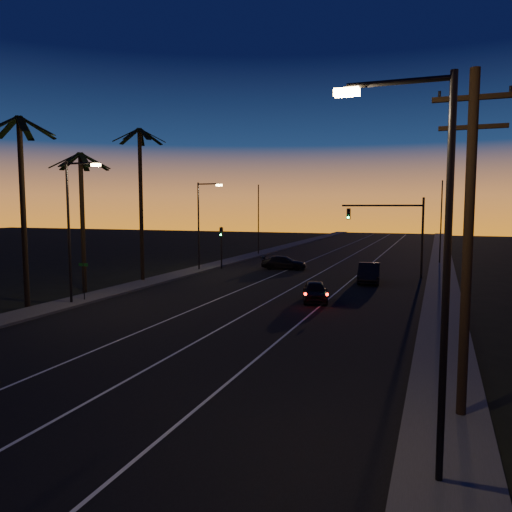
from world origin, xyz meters
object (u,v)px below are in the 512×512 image
at_px(signal_mast, 395,223).
at_px(cross_car, 284,263).
at_px(lead_car, 315,291).
at_px(right_car, 369,273).
at_px(utility_pole, 468,238).

xyz_separation_m(signal_mast, cross_car, (-10.67, 1.81, -4.12)).
distance_m(signal_mast, lead_car, 14.72).
bearing_deg(right_car, lead_car, -103.41).
height_order(utility_pole, lead_car, utility_pole).
height_order(signal_mast, lead_car, signal_mast).
height_order(right_car, cross_car, right_car).
distance_m(utility_pole, lead_car, 18.95).
bearing_deg(lead_car, cross_car, 113.96).
xyz_separation_m(signal_mast, lead_car, (-3.83, -13.60, -4.11)).
relative_size(utility_pole, cross_car, 2.13).
height_order(utility_pole, signal_mast, utility_pole).
bearing_deg(lead_car, signal_mast, 74.29).
xyz_separation_m(lead_car, right_car, (2.26, 9.46, 0.14)).
distance_m(utility_pole, right_car, 26.93).
bearing_deg(signal_mast, lead_car, -105.71).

